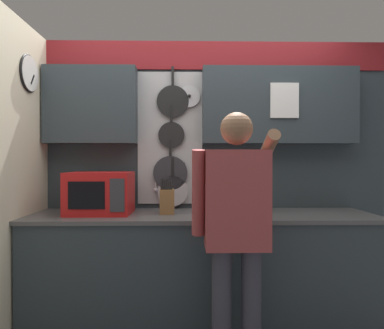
{
  "coord_description": "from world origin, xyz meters",
  "views": [
    {
      "loc": [
        -0.13,
        -2.61,
        1.32
      ],
      "look_at": [
        -0.08,
        0.21,
        1.29
      ],
      "focal_mm": 32.0,
      "sensor_mm": 36.0,
      "label": 1
    }
  ],
  "objects_px": {
    "microwave": "(100,193)",
    "knife_block": "(167,201)",
    "utensil_crock": "(258,201)",
    "person": "(236,221)"
  },
  "relations": [
    {
      "from": "microwave",
      "to": "knife_block",
      "type": "height_order",
      "value": "microwave"
    },
    {
      "from": "microwave",
      "to": "knife_block",
      "type": "relative_size",
      "value": 1.74
    },
    {
      "from": "utensil_crock",
      "to": "person",
      "type": "height_order",
      "value": "person"
    },
    {
      "from": "utensil_crock",
      "to": "person",
      "type": "distance_m",
      "value": 0.61
    },
    {
      "from": "knife_block",
      "to": "utensil_crock",
      "type": "bearing_deg",
      "value": -0.01
    },
    {
      "from": "knife_block",
      "to": "person",
      "type": "distance_m",
      "value": 0.72
    },
    {
      "from": "microwave",
      "to": "utensil_crock",
      "type": "xyz_separation_m",
      "value": [
        1.21,
        0.0,
        -0.06
      ]
    },
    {
      "from": "utensil_crock",
      "to": "person",
      "type": "xyz_separation_m",
      "value": [
        -0.25,
        -0.56,
        -0.05
      ]
    },
    {
      "from": "microwave",
      "to": "utensil_crock",
      "type": "relative_size",
      "value": 1.4
    },
    {
      "from": "microwave",
      "to": "knife_block",
      "type": "bearing_deg",
      "value": 0.04
    }
  ]
}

